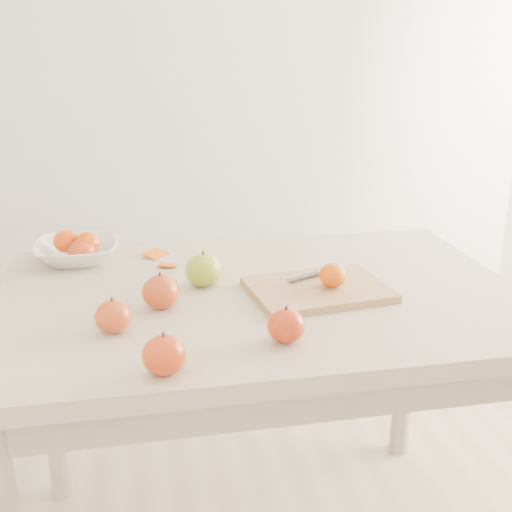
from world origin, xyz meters
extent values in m
plane|color=white|center=(0.00, 1.75, 1.35)|extent=(3.50, 0.00, 3.50)
cube|color=beige|center=(0.00, 0.00, 0.73)|extent=(1.20, 0.80, 0.04)
cylinder|color=#BCAA8E|center=(-0.54, 0.34, 0.35)|extent=(0.06, 0.06, 0.71)
cylinder|color=#BCAA8E|center=(0.54, 0.34, 0.35)|extent=(0.06, 0.06, 0.71)
cube|color=tan|center=(0.13, -0.04, 0.76)|extent=(0.33, 0.26, 0.02)
ellipsoid|color=#D14307|center=(0.16, -0.05, 0.80)|extent=(0.06, 0.06, 0.05)
imported|color=white|center=(-0.43, 0.30, 0.78)|extent=(0.22, 0.22, 0.05)
ellipsoid|color=#D33C07|center=(-0.45, 0.31, 0.80)|extent=(0.07, 0.07, 0.06)
ellipsoid|color=#DD5507|center=(-0.40, 0.28, 0.80)|extent=(0.07, 0.07, 0.06)
cube|color=#DF5B0F|center=(-0.22, 0.30, 0.75)|extent=(0.07, 0.07, 0.01)
cube|color=#EE5C10|center=(-0.20, 0.21, 0.75)|extent=(0.05, 0.05, 0.01)
cube|color=white|center=(0.19, 0.04, 0.78)|extent=(0.08, 0.05, 0.01)
cube|color=#3D3F45|center=(0.11, 0.01, 0.78)|extent=(0.09, 0.05, 0.00)
ellipsoid|color=#709513|center=(-0.12, 0.06, 0.79)|extent=(0.09, 0.09, 0.08)
ellipsoid|color=#99190B|center=(-0.23, -0.05, 0.79)|extent=(0.08, 0.08, 0.07)
ellipsoid|color=#A61D0C|center=(-0.33, -0.15, 0.78)|extent=(0.07, 0.07, 0.07)
ellipsoid|color=#9F0205|center=(0.00, -0.26, 0.78)|extent=(0.07, 0.07, 0.07)
ellipsoid|color=#970C0D|center=(-0.41, 0.27, 0.78)|extent=(0.08, 0.08, 0.07)
ellipsoid|color=#A00B04|center=(-0.24, -0.34, 0.79)|extent=(0.08, 0.08, 0.07)
camera|label=1|loc=(-0.27, -1.34, 1.31)|focal=45.00mm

